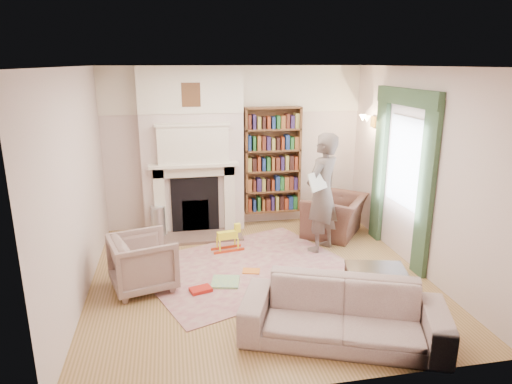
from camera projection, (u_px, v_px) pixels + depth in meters
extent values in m
plane|color=olive|center=(259.00, 277.00, 6.28)|extent=(4.50, 4.50, 0.00)
plane|color=white|center=(260.00, 67.00, 5.51)|extent=(4.50, 4.50, 0.00)
plane|color=beige|center=(235.00, 148.00, 8.02)|extent=(4.50, 0.00, 4.50)
plane|color=beige|center=(312.00, 244.00, 3.77)|extent=(4.50, 0.00, 4.50)
plane|color=beige|center=(77.00, 187.00, 5.49)|extent=(0.00, 4.50, 4.50)
plane|color=beige|center=(419.00, 171.00, 6.30)|extent=(0.00, 4.50, 4.50)
cube|color=beige|center=(193.00, 151.00, 7.72)|extent=(1.70, 0.35, 2.80)
cube|color=silver|center=(194.00, 165.00, 7.50)|extent=(1.47, 0.24, 0.05)
cube|color=black|center=(195.00, 205.00, 7.78)|extent=(0.80, 0.06, 0.96)
cube|color=silver|center=(193.00, 145.00, 7.43)|extent=(1.15, 0.18, 0.62)
cube|color=brown|center=(272.00, 160.00, 8.08)|extent=(1.00, 0.24, 1.85)
cube|color=silver|center=(404.00, 162.00, 6.66)|extent=(0.02, 0.90, 1.30)
cube|color=#2F452C|center=(426.00, 191.00, 6.06)|extent=(0.07, 0.32, 2.40)
cube|color=#2F452C|center=(379.00, 168.00, 7.38)|extent=(0.07, 0.32, 2.40)
cube|color=#2F452C|center=(407.00, 97.00, 6.40)|extent=(0.09, 1.70, 0.24)
cube|color=#BBAB8D|center=(246.00, 267.00, 6.56)|extent=(3.36, 3.00, 0.01)
imported|color=#462526|center=(335.00, 215.00, 7.76)|extent=(1.35, 1.37, 0.67)
imported|color=#9E9682|center=(143.00, 262.00, 5.89)|extent=(0.97, 0.95, 0.72)
imported|color=#BFB49E|center=(343.00, 313.00, 4.79)|extent=(2.27, 1.54, 0.62)
imported|color=#5C504A|center=(322.00, 193.00, 6.95)|extent=(0.80, 0.77, 1.86)
cube|color=silver|center=(317.00, 181.00, 6.67)|extent=(0.38, 0.34, 0.27)
cylinder|color=#B0B2B8|center=(158.00, 222.00, 7.63)|extent=(0.31, 0.31, 0.55)
cube|color=#E2EE54|center=(225.00, 282.00, 6.09)|extent=(0.43, 0.43, 0.03)
cube|color=#B01C14|center=(201.00, 290.00, 5.86)|extent=(0.31, 0.25, 0.04)
cube|color=red|center=(251.00, 271.00, 6.42)|extent=(0.28, 0.23, 0.02)
cube|color=red|center=(279.00, 285.00, 6.00)|extent=(0.30, 0.28, 0.02)
cube|color=red|center=(278.00, 292.00, 5.83)|extent=(0.30, 0.28, 0.02)
cube|color=red|center=(297.00, 289.00, 5.92)|extent=(0.25, 0.19, 0.02)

